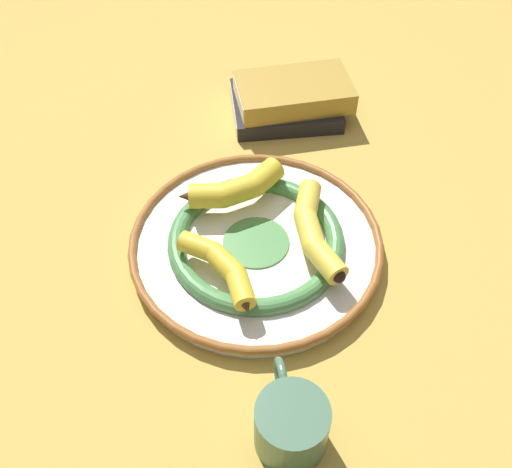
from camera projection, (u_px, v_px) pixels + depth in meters
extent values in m
plane|color=gold|center=(247.00, 248.00, 0.90)|extent=(2.80, 2.80, 0.00)
cylinder|color=white|center=(256.00, 247.00, 0.89)|extent=(0.36, 0.36, 0.02)
torus|color=#4C894C|center=(256.00, 241.00, 0.88)|extent=(0.26, 0.26, 0.03)
cylinder|color=#4C894C|center=(256.00, 242.00, 0.88)|extent=(0.10, 0.10, 0.00)
torus|color=#995B28|center=(256.00, 241.00, 0.88)|extent=(0.37, 0.37, 0.01)
cylinder|color=yellow|center=(206.00, 196.00, 0.89)|extent=(0.05, 0.06, 0.04)
cylinder|color=yellow|center=(239.00, 191.00, 0.90)|extent=(0.04, 0.05, 0.04)
cylinder|color=yellow|center=(265.00, 176.00, 0.92)|extent=(0.06, 0.06, 0.04)
sphere|color=yellow|center=(223.00, 196.00, 0.89)|extent=(0.04, 0.04, 0.04)
sphere|color=yellow|center=(254.00, 185.00, 0.90)|extent=(0.04, 0.04, 0.04)
cone|color=#472D19|center=(189.00, 196.00, 0.89)|extent=(0.04, 0.04, 0.03)
sphere|color=black|center=(275.00, 168.00, 0.93)|extent=(0.02, 0.02, 0.02)
cylinder|color=yellow|center=(308.00, 201.00, 0.89)|extent=(0.07, 0.06, 0.03)
cylinder|color=yellow|center=(309.00, 231.00, 0.85)|extent=(0.06, 0.04, 0.03)
cylinder|color=yellow|center=(326.00, 261.00, 0.81)|extent=(0.06, 0.04, 0.03)
sphere|color=yellow|center=(305.00, 215.00, 0.87)|extent=(0.03, 0.03, 0.03)
sphere|color=yellow|center=(314.00, 247.00, 0.83)|extent=(0.03, 0.03, 0.03)
cone|color=#472D19|center=(310.00, 187.00, 0.90)|extent=(0.04, 0.04, 0.03)
sphere|color=black|center=(339.00, 276.00, 0.80)|extent=(0.02, 0.02, 0.02)
cylinder|color=yellow|center=(241.00, 289.00, 0.79)|extent=(0.05, 0.03, 0.03)
cylinder|color=yellow|center=(225.00, 263.00, 0.81)|extent=(0.06, 0.05, 0.03)
cylinder|color=yellow|center=(197.00, 246.00, 0.83)|extent=(0.06, 0.06, 0.03)
sphere|color=yellow|center=(236.00, 275.00, 0.80)|extent=(0.03, 0.03, 0.03)
sphere|color=yellow|center=(213.00, 252.00, 0.83)|extent=(0.03, 0.03, 0.03)
cone|color=#472D19|center=(246.00, 305.00, 0.77)|extent=(0.03, 0.02, 0.02)
sphere|color=black|center=(182.00, 240.00, 0.84)|extent=(0.02, 0.02, 0.02)
cube|color=black|center=(286.00, 106.00, 1.09)|extent=(0.19, 0.22, 0.03)
cube|color=white|center=(283.00, 106.00, 1.09)|extent=(0.17, 0.21, 0.02)
cube|color=#B28933|center=(294.00, 92.00, 1.06)|extent=(0.14, 0.21, 0.04)
cube|color=white|center=(291.00, 92.00, 1.06)|extent=(0.13, 0.21, 0.03)
cylinder|color=#477056|center=(291.00, 427.00, 0.68)|extent=(0.09, 0.09, 0.08)
cylinder|color=#331C0F|center=(293.00, 416.00, 0.66)|extent=(0.07, 0.07, 0.00)
torus|color=#477056|center=(281.00, 380.00, 0.71)|extent=(0.06, 0.02, 0.06)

